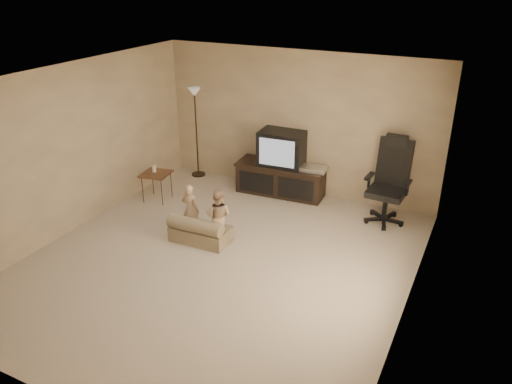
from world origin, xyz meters
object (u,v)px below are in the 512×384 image
tv_stand (282,168)px  office_chair (388,192)px  side_table (156,174)px  floor_lamp (195,113)px  toddler_right (218,216)px  toddler_left (190,210)px  child_sofa (199,231)px

tv_stand → office_chair: size_ratio=1.19×
side_table → floor_lamp: size_ratio=0.40×
tv_stand → side_table: tv_stand is taller
office_chair → toddler_right: (-2.06, -1.76, -0.08)m
toddler_left → toddler_right: size_ratio=0.99×
child_sofa → side_table: bearing=145.5°
child_sofa → toddler_right: bearing=28.4°
tv_stand → toddler_left: bearing=-111.0°
office_chair → toddler_right: bearing=-135.9°
toddler_right → toddler_left: bearing=-7.7°
side_table → child_sofa: bearing=-32.5°
child_sofa → toddler_left: toddler_left is taller
tv_stand → office_chair: (1.92, -0.22, 0.02)m
toddler_right → floor_lamp: bearing=-59.5°
side_table → floor_lamp: 1.48m
child_sofa → tv_stand: bearing=77.7°
tv_stand → toddler_right: bearing=-97.8°
office_chair → child_sofa: bearing=-136.8°
tv_stand → toddler_left: tv_stand is taller
floor_lamp → toddler_left: floor_lamp is taller
child_sofa → office_chair: bearing=37.6°
office_chair → child_sofa: 3.01m
tv_stand → side_table: (-1.82, -1.22, 0.01)m
side_table → child_sofa: (1.44, -0.91, -0.32)m
child_sofa → floor_lamp: bearing=120.8°
tv_stand → floor_lamp: size_ratio=0.96×
side_table → toddler_left: toddler_left is taller
floor_lamp → child_sofa: bearing=-57.2°
side_table → child_sofa: side_table is taller
side_table → child_sofa: size_ratio=0.77×
tv_stand → toddler_right: tv_stand is taller
floor_lamp → tv_stand: bearing=-1.8°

